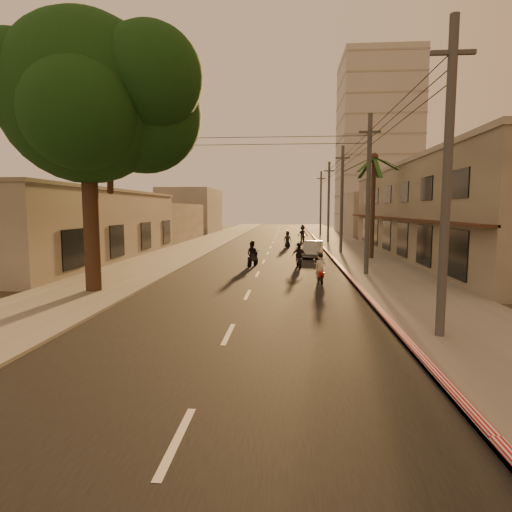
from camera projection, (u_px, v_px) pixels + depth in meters
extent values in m
plane|color=#383023|center=(243.00, 305.00, 16.89)|extent=(160.00, 160.00, 0.00)
cube|color=black|center=(268.00, 253.00, 36.71)|extent=(10.00, 140.00, 0.02)
cube|color=slate|center=(356.00, 253.00, 36.13)|extent=(5.00, 140.00, 0.12)
cube|color=slate|center=(182.00, 252.00, 37.27)|extent=(5.00, 140.00, 0.12)
cube|color=red|center=(334.00, 260.00, 31.35)|extent=(0.20, 60.00, 0.20)
cube|color=gray|center=(446.00, 213.00, 33.28)|extent=(8.00, 34.00, 7.00)
cube|color=#A59E95|center=(448.00, 165.00, 32.88)|extent=(8.20, 34.20, 0.30)
cube|color=#3B2117|center=(389.00, 218.00, 33.65)|extent=(0.80, 34.00, 0.12)
cube|color=#A59E95|center=(75.00, 227.00, 31.56)|extent=(8.00, 24.00, 5.00)
cube|color=gray|center=(73.00, 191.00, 31.27)|extent=(8.20, 24.20, 0.20)
cube|color=#B7B5B2|center=(377.00, 146.00, 69.64)|extent=(12.00, 12.00, 28.00)
cylinder|color=black|center=(91.00, 227.00, 19.07)|extent=(0.70, 0.70, 6.00)
cylinder|color=black|center=(110.00, 159.00, 19.08)|extent=(1.22, 2.17, 3.04)
cylinder|color=black|center=(72.00, 153.00, 18.47)|extent=(1.31, 1.49, 2.73)
sphere|color=black|center=(86.00, 99.00, 18.48)|extent=(7.20, 7.20, 7.20)
sphere|color=black|center=(144.00, 115.00, 19.35)|extent=(5.20, 5.20, 5.20)
sphere|color=black|center=(57.00, 111.00, 19.44)|extent=(4.80, 4.80, 4.80)
sphere|color=black|center=(80.00, 111.00, 16.74)|extent=(4.60, 4.60, 4.60)
sphere|color=black|center=(150.00, 77.00, 17.68)|extent=(4.40, 4.40, 4.40)
sphere|color=black|center=(15.00, 80.00, 17.41)|extent=(4.00, 4.00, 4.00)
sphere|color=black|center=(133.00, 88.00, 20.64)|extent=(4.40, 4.40, 4.40)
cylinder|color=black|center=(373.00, 209.00, 31.72)|extent=(0.32, 0.32, 7.60)
sphere|color=black|center=(374.00, 157.00, 31.31)|extent=(0.60, 0.60, 0.60)
cylinder|color=#38383A|center=(447.00, 183.00, 11.96)|extent=(0.26, 0.26, 9.00)
cube|color=#38383A|center=(453.00, 53.00, 11.58)|extent=(1.20, 0.12, 0.12)
cylinder|color=#38383A|center=(368.00, 196.00, 23.85)|extent=(0.26, 0.26, 9.00)
cube|color=#38383A|center=(370.00, 132.00, 23.47)|extent=(1.20, 0.12, 0.12)
cylinder|color=#38383A|center=(342.00, 201.00, 35.75)|extent=(0.26, 0.26, 9.00)
cube|color=#38383A|center=(343.00, 158.00, 35.36)|extent=(1.20, 0.12, 0.12)
cylinder|color=#38383A|center=(329.00, 203.00, 47.64)|extent=(0.26, 0.26, 9.00)
cube|color=#38383A|center=(329.00, 171.00, 47.26)|extent=(1.20, 0.12, 0.12)
cylinder|color=#38383A|center=(321.00, 204.00, 59.53)|extent=(0.26, 0.26, 9.00)
cube|color=#38383A|center=(321.00, 179.00, 59.15)|extent=(1.20, 0.12, 0.12)
cube|color=#A59E95|center=(376.00, 215.00, 60.09)|extent=(8.00, 14.00, 6.00)
cube|color=#A59E95|center=(157.00, 222.00, 51.41)|extent=(8.00, 14.00, 4.40)
cube|color=#A59E95|center=(191.00, 211.00, 69.11)|extent=(8.00, 14.00, 7.00)
cylinder|color=black|center=(319.00, 276.00, 22.53)|extent=(0.12, 0.50, 0.50)
cylinder|color=black|center=(322.00, 280.00, 21.43)|extent=(0.12, 0.50, 0.50)
cube|color=#A8100C|center=(320.00, 274.00, 21.88)|extent=(0.31, 0.99, 0.27)
cube|color=#A8100C|center=(319.00, 270.00, 22.31)|extent=(0.27, 0.11, 0.53)
cylinder|color=silver|center=(319.00, 264.00, 22.38)|extent=(0.49, 0.07, 0.04)
imported|color=beige|center=(320.00, 269.00, 21.86)|extent=(0.59, 0.43, 1.49)
sphere|color=black|center=(321.00, 255.00, 21.78)|extent=(0.27, 0.27, 0.27)
sphere|color=silver|center=(314.00, 260.00, 22.34)|extent=(0.11, 0.11, 0.11)
sphere|color=silver|center=(324.00, 260.00, 22.34)|extent=(0.11, 0.11, 0.11)
cylinder|color=black|center=(256.00, 261.00, 28.91)|extent=(0.24, 0.55, 0.54)
cylinder|color=black|center=(250.00, 263.00, 27.78)|extent=(0.24, 0.55, 0.54)
cube|color=black|center=(253.00, 258.00, 28.25)|extent=(0.55, 1.10, 0.29)
cube|color=black|center=(255.00, 256.00, 28.68)|extent=(0.31, 0.17, 0.58)
cylinder|color=silver|center=(256.00, 250.00, 28.75)|extent=(0.52, 0.19, 0.04)
imported|color=black|center=(253.00, 254.00, 28.22)|extent=(1.12, 1.03, 1.62)
sphere|color=black|center=(252.00, 243.00, 28.13)|extent=(0.29, 0.29, 0.29)
cylinder|color=black|center=(298.00, 263.00, 28.27)|extent=(0.14, 0.53, 0.52)
cylinder|color=black|center=(300.00, 265.00, 27.12)|extent=(0.14, 0.53, 0.52)
cube|color=black|center=(299.00, 260.00, 27.60)|extent=(0.36, 1.04, 0.28)
cube|color=black|center=(298.00, 257.00, 28.04)|extent=(0.29, 0.12, 0.56)
cylinder|color=silver|center=(298.00, 252.00, 28.12)|extent=(0.51, 0.09, 0.04)
imported|color=black|center=(299.00, 256.00, 27.57)|extent=(0.99, 0.56, 1.56)
sphere|color=black|center=(299.00, 245.00, 27.49)|extent=(0.28, 0.28, 0.28)
cylinder|color=black|center=(287.00, 245.00, 42.68)|extent=(0.14, 0.53, 0.53)
cylinder|color=black|center=(288.00, 246.00, 41.52)|extent=(0.14, 0.53, 0.53)
cube|color=black|center=(287.00, 243.00, 42.00)|extent=(0.36, 1.05, 0.28)
cube|color=black|center=(287.00, 241.00, 42.45)|extent=(0.29, 0.12, 0.56)
cylinder|color=silver|center=(287.00, 237.00, 42.53)|extent=(0.52, 0.09, 0.04)
imported|color=black|center=(287.00, 240.00, 41.97)|extent=(0.86, 0.65, 1.58)
sphere|color=black|center=(288.00, 232.00, 41.89)|extent=(0.28, 0.28, 0.28)
cylinder|color=black|center=(301.00, 238.00, 50.90)|extent=(0.20, 0.63, 0.62)
cylinder|color=black|center=(303.00, 239.00, 49.53)|extent=(0.20, 0.63, 0.62)
cube|color=black|center=(303.00, 236.00, 50.10)|extent=(0.48, 1.24, 0.33)
cube|color=black|center=(302.00, 235.00, 50.63)|extent=(0.34, 0.16, 0.66)
cylinder|color=silver|center=(302.00, 231.00, 50.72)|extent=(0.60, 0.12, 0.04)
imported|color=black|center=(303.00, 234.00, 50.07)|extent=(1.38, 1.02, 1.85)
sphere|color=black|center=(303.00, 226.00, 49.97)|extent=(0.33, 0.33, 0.33)
imported|color=#96989D|center=(313.00, 249.00, 33.51)|extent=(2.48, 4.33, 1.30)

